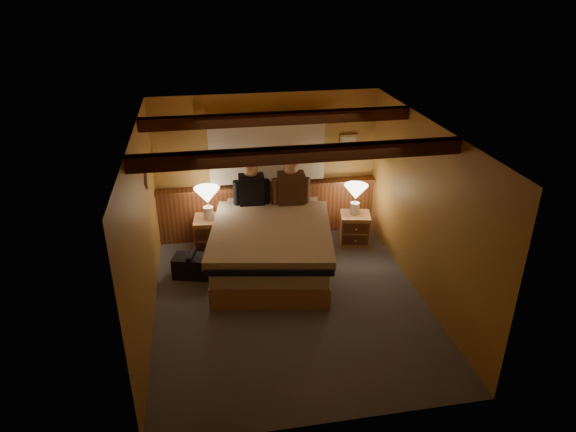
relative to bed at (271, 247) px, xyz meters
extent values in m
plane|color=#4B525A|center=(0.12, -0.89, -0.39)|extent=(4.20, 4.20, 0.00)
plane|color=#E29454|center=(0.12, -0.89, 2.01)|extent=(4.20, 4.20, 0.00)
plane|color=#B1823F|center=(0.12, 1.21, 0.81)|extent=(3.60, 0.00, 3.60)
plane|color=#B1823F|center=(-1.68, -0.89, 0.81)|extent=(0.00, 4.20, 4.20)
plane|color=#B1823F|center=(1.92, -0.89, 0.81)|extent=(0.00, 4.20, 4.20)
plane|color=#B1823F|center=(0.12, -2.99, 0.81)|extent=(3.60, 0.00, 3.60)
cube|color=brown|center=(0.12, 1.15, 0.06)|extent=(3.60, 0.12, 0.90)
cube|color=brown|center=(0.12, 1.09, 0.53)|extent=(3.60, 0.22, 0.04)
cylinder|color=#492312|center=(0.12, 1.13, 1.66)|extent=(2.10, 0.05, 0.05)
sphere|color=#492312|center=(-0.93, 1.13, 1.66)|extent=(0.08, 0.08, 0.08)
sphere|color=#492312|center=(1.17, 1.13, 1.66)|extent=(0.08, 0.08, 0.08)
cube|color=white|center=(0.12, 1.14, 1.11)|extent=(1.85, 0.08, 1.05)
cube|color=#492312|center=(0.12, -1.49, 1.92)|extent=(3.60, 0.15, 0.16)
cube|color=#492312|center=(0.12, 0.01, 1.92)|extent=(3.60, 0.15, 0.16)
cylinder|color=white|center=(-1.62, 0.71, 1.36)|extent=(0.03, 0.55, 0.03)
torus|color=white|center=(-1.59, 0.56, 1.24)|extent=(0.01, 0.21, 0.21)
torus|color=white|center=(-1.59, 0.79, 1.24)|extent=(0.01, 0.21, 0.21)
cube|color=#A88754|center=(1.47, 1.19, 1.16)|extent=(0.30, 0.03, 0.25)
cube|color=beige|center=(1.47, 1.17, 1.16)|extent=(0.24, 0.01, 0.19)
cube|color=tan|center=(0.00, 0.02, -0.23)|extent=(1.95, 2.39, 0.32)
cube|color=white|center=(0.00, 0.02, 0.06)|extent=(1.91, 2.34, 0.26)
cube|color=black|center=(-0.04, -0.24, 0.22)|extent=(1.94, 1.97, 0.09)
cube|color=pink|center=(-0.02, -0.11, 0.30)|extent=(2.01, 2.19, 0.13)
cube|color=white|center=(-0.25, 0.91, 0.27)|extent=(0.70, 0.47, 0.17)
cube|color=white|center=(0.55, 0.77, 0.27)|extent=(0.70, 0.47, 0.17)
cube|color=tan|center=(-0.85, 0.74, -0.10)|extent=(0.57, 0.52, 0.58)
cube|color=brown|center=(-0.87, 0.52, 0.02)|extent=(0.47, 0.07, 0.20)
cube|color=brown|center=(-0.87, 0.52, -0.22)|extent=(0.47, 0.07, 0.20)
cylinder|color=white|center=(-0.87, 0.52, 0.02)|extent=(0.03, 0.03, 0.03)
cylinder|color=white|center=(-0.87, 0.52, -0.22)|extent=(0.03, 0.03, 0.03)
cube|color=tan|center=(1.47, 0.60, -0.13)|extent=(0.55, 0.51, 0.52)
cube|color=brown|center=(1.42, 0.41, -0.03)|extent=(0.42, 0.11, 0.18)
cube|color=brown|center=(1.42, 0.41, -0.23)|extent=(0.42, 0.11, 0.18)
cylinder|color=white|center=(1.42, 0.41, -0.03)|extent=(0.04, 0.04, 0.03)
cylinder|color=white|center=(1.42, 0.41, -0.23)|extent=(0.04, 0.04, 0.03)
cylinder|color=white|center=(-0.88, 0.74, 0.29)|extent=(0.15, 0.15, 0.20)
cylinder|color=white|center=(-0.88, 0.74, 0.42)|extent=(0.03, 0.03, 0.11)
cone|color=#FFEBC6|center=(-0.88, 0.74, 0.58)|extent=(0.39, 0.39, 0.24)
cylinder|color=white|center=(1.46, 0.64, 0.22)|extent=(0.15, 0.15, 0.19)
cylinder|color=white|center=(1.46, 0.64, 0.35)|extent=(0.03, 0.03, 0.11)
cone|color=#FFEBC6|center=(1.46, 0.64, 0.51)|extent=(0.38, 0.38, 0.23)
cube|color=black|center=(-0.19, 0.81, 0.59)|extent=(0.40, 0.24, 0.51)
cylinder|color=black|center=(-0.41, 0.82, 0.54)|extent=(0.12, 0.12, 0.41)
cylinder|color=black|center=(0.04, 0.80, 0.54)|extent=(0.12, 0.12, 0.41)
sphere|color=#DAA383|center=(-0.19, 0.81, 0.91)|extent=(0.23, 0.23, 0.23)
cube|color=#462D1C|center=(0.43, 0.73, 0.60)|extent=(0.43, 0.27, 0.54)
cylinder|color=#462D1C|center=(0.19, 0.74, 0.56)|extent=(0.13, 0.13, 0.43)
cylinder|color=#462D1C|center=(0.66, 0.71, 0.56)|extent=(0.13, 0.13, 0.43)
sphere|color=#DAA383|center=(0.43, 0.73, 0.95)|extent=(0.24, 0.24, 0.24)
cube|color=black|center=(-1.17, 0.03, -0.23)|extent=(0.60, 0.45, 0.32)
cylinder|color=black|center=(-1.17, 0.03, -0.05)|extent=(0.17, 0.33, 0.09)
camera|label=1|loc=(-0.93, -6.58, 3.67)|focal=32.00mm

